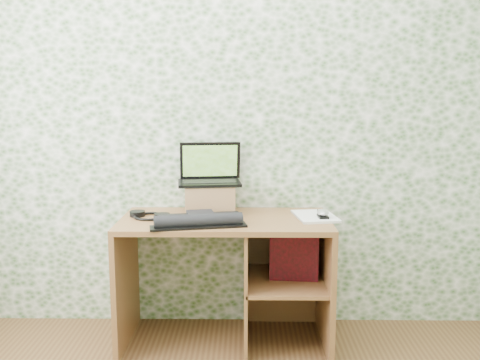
{
  "coord_description": "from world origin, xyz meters",
  "views": [
    {
      "loc": [
        0.12,
        -1.55,
        1.46
      ],
      "look_at": [
        0.09,
        1.39,
        0.98
      ],
      "focal_mm": 40.0,
      "sensor_mm": 36.0,
      "label": 1
    }
  ],
  "objects_px": {
    "laptop": "(210,174)",
    "riser": "(209,199)",
    "keyboard": "(200,220)",
    "desk": "(239,262)",
    "notepad": "(315,216)"
  },
  "relations": [
    {
      "from": "laptop",
      "to": "keyboard",
      "type": "bearing_deg",
      "value": -103.07
    },
    {
      "from": "desk",
      "to": "keyboard",
      "type": "distance_m",
      "value": 0.4
    },
    {
      "from": "laptop",
      "to": "keyboard",
      "type": "height_order",
      "value": "laptop"
    },
    {
      "from": "laptop",
      "to": "keyboard",
      "type": "relative_size",
      "value": 0.75
    },
    {
      "from": "desk",
      "to": "notepad",
      "type": "xyz_separation_m",
      "value": [
        0.44,
        -0.0,
        0.28
      ]
    },
    {
      "from": "laptop",
      "to": "keyboard",
      "type": "xyz_separation_m",
      "value": [
        -0.03,
        -0.33,
        -0.21
      ]
    },
    {
      "from": "desk",
      "to": "keyboard",
      "type": "xyz_separation_m",
      "value": [
        -0.21,
        -0.17,
        0.29
      ]
    },
    {
      "from": "desk",
      "to": "notepad",
      "type": "relative_size",
      "value": 3.88
    },
    {
      "from": "notepad",
      "to": "laptop",
      "type": "bearing_deg",
      "value": 157.3
    },
    {
      "from": "riser",
      "to": "laptop",
      "type": "relative_size",
      "value": 0.73
    },
    {
      "from": "desk",
      "to": "riser",
      "type": "relative_size",
      "value": 4.15
    },
    {
      "from": "laptop",
      "to": "riser",
      "type": "bearing_deg",
      "value": -97.12
    },
    {
      "from": "laptop",
      "to": "notepad",
      "type": "relative_size",
      "value": 1.28
    },
    {
      "from": "riser",
      "to": "laptop",
      "type": "xyz_separation_m",
      "value": [
        0.0,
        0.04,
        0.14
      ]
    },
    {
      "from": "desk",
      "to": "riser",
      "type": "distance_m",
      "value": 0.41
    }
  ]
}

